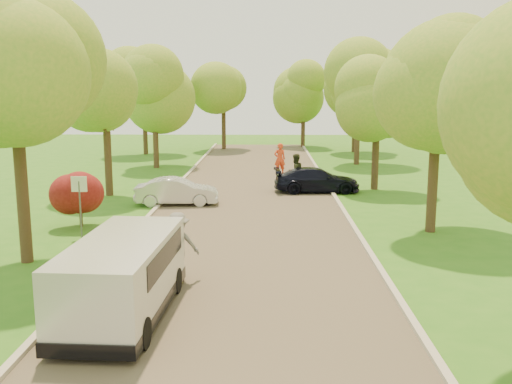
# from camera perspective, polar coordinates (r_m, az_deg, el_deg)

# --- Properties ---
(ground) EXTENTS (100.00, 100.00, 0.00)m
(ground) POSITION_cam_1_polar(r_m,az_deg,el_deg) (16.38, -1.69, -8.16)
(ground) COLOR #30701A
(ground) RESTS_ON ground
(road) EXTENTS (8.00, 60.00, 0.01)m
(road) POSITION_cam_1_polar(r_m,az_deg,el_deg) (24.10, -0.76, -2.13)
(road) COLOR #4C4438
(road) RESTS_ON ground
(curb_left) EXTENTS (0.18, 60.00, 0.12)m
(curb_left) POSITION_cam_1_polar(r_m,az_deg,el_deg) (24.55, -10.25, -1.93)
(curb_left) COLOR #B2AD9E
(curb_left) RESTS_ON ground
(curb_right) EXTENTS (0.18, 60.00, 0.12)m
(curb_right) POSITION_cam_1_polar(r_m,az_deg,el_deg) (24.29, 8.84, -2.02)
(curb_right) COLOR #B2AD9E
(curb_right) RESTS_ON ground
(street_sign) EXTENTS (0.55, 0.06, 2.17)m
(street_sign) POSITION_cam_1_polar(r_m,az_deg,el_deg) (20.92, -17.23, -0.14)
(street_sign) COLOR #59595E
(street_sign) RESTS_ON ground
(red_shrub) EXTENTS (1.70, 1.70, 1.95)m
(red_shrub) POSITION_cam_1_polar(r_m,az_deg,el_deg) (22.56, -17.19, -0.61)
(red_shrub) COLOR #382619
(red_shrub) RESTS_ON ground
(tree_l_mida) EXTENTS (4.71, 4.60, 7.39)m
(tree_l_mida) POSITION_cam_1_polar(r_m,az_deg,el_deg) (17.98, -22.39, 9.50)
(tree_l_mida) COLOR #382619
(tree_l_mida) RESTS_ON ground
(tree_l_midb) EXTENTS (4.30, 4.20, 6.62)m
(tree_l_midb) POSITION_cam_1_polar(r_m,az_deg,el_deg) (28.56, -14.47, 8.76)
(tree_l_midb) COLOR #382619
(tree_l_midb) RESTS_ON ground
(tree_l_far) EXTENTS (4.92, 4.80, 7.79)m
(tree_l_far) POSITION_cam_1_polar(r_m,az_deg,el_deg) (38.20, -9.85, 10.56)
(tree_l_far) COLOR #382619
(tree_l_far) RESTS_ON ground
(tree_r_mida) EXTENTS (5.13, 5.00, 7.95)m
(tree_r_mida) POSITION_cam_1_polar(r_m,az_deg,el_deg) (21.45, 18.37, 10.72)
(tree_r_mida) COLOR #382619
(tree_r_mida) RESTS_ON ground
(tree_r_midb) EXTENTS (4.51, 4.40, 7.01)m
(tree_r_midb) POSITION_cam_1_polar(r_m,az_deg,el_deg) (30.09, 12.44, 9.47)
(tree_r_midb) COLOR #382619
(tree_r_midb) RESTS_ON ground
(tree_r_far) EXTENTS (5.33, 5.20, 8.34)m
(tree_r_far) POSITION_cam_1_polar(r_m,az_deg,el_deg) (40.05, 10.60, 11.03)
(tree_r_far) COLOR #382619
(tree_r_far) RESTS_ON ground
(tree_bg_a) EXTENTS (5.12, 5.00, 7.72)m
(tree_bg_a) POSITION_cam_1_polar(r_m,az_deg,el_deg) (46.52, -10.90, 10.26)
(tree_bg_a) COLOR #382619
(tree_bg_a) RESTS_ON ground
(tree_bg_b) EXTENTS (5.12, 5.00, 7.95)m
(tree_bg_b) POSITION_cam_1_polar(r_m,az_deg,el_deg) (48.10, 10.21, 10.54)
(tree_bg_b) COLOR #382619
(tree_bg_b) RESTS_ON ground
(tree_bg_c) EXTENTS (4.92, 4.80, 7.33)m
(tree_bg_c) POSITION_cam_1_polar(r_m,az_deg,el_deg) (49.65, -3.03, 10.07)
(tree_bg_c) COLOR #382619
(tree_bg_c) RESTS_ON ground
(tree_bg_d) EXTENTS (5.12, 5.00, 7.72)m
(tree_bg_d) POSITION_cam_1_polar(r_m,az_deg,el_deg) (51.64, 5.04, 10.38)
(tree_bg_d) COLOR #382619
(tree_bg_d) RESTS_ON ground
(minivan) EXTENTS (2.16, 5.00, 1.83)m
(minivan) POSITION_cam_1_polar(r_m,az_deg,el_deg) (13.51, -13.13, -8.18)
(minivan) COLOR silver
(minivan) RESTS_ON ground
(silver_sedan) EXTENTS (3.81, 1.54, 1.23)m
(silver_sedan) POSITION_cam_1_polar(r_m,az_deg,el_deg) (25.99, -7.93, 0.06)
(silver_sedan) COLOR silver
(silver_sedan) RESTS_ON ground
(dark_sedan) EXTENTS (4.40, 1.98, 1.25)m
(dark_sedan) POSITION_cam_1_polar(r_m,az_deg,el_deg) (29.07, 6.09, 1.20)
(dark_sedan) COLOR black
(dark_sedan) RESTS_ON ground
(longboard) EXTENTS (0.43, 0.95, 0.11)m
(longboard) POSITION_cam_1_polar(r_m,az_deg,el_deg) (15.98, -7.74, -8.36)
(longboard) COLOR black
(longboard) RESTS_ON ground
(skateboarder) EXTENTS (1.26, 0.87, 1.78)m
(skateboarder) POSITION_cam_1_polar(r_m,az_deg,el_deg) (15.71, -7.82, -5.22)
(skateboarder) COLOR slate
(skateboarder) RESTS_ON longboard
(person_striped) EXTENTS (0.79, 0.61, 1.93)m
(person_striped) POSITION_cam_1_polar(r_m,az_deg,el_deg) (34.86, 2.39, 3.32)
(person_striped) COLOR red
(person_striped) RESTS_ON ground
(person_olive) EXTENTS (1.15, 1.10, 1.88)m
(person_olive) POSITION_cam_1_polar(r_m,az_deg,el_deg) (29.64, 3.95, 2.02)
(person_olive) COLOR #2D331E
(person_olive) RESTS_ON ground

